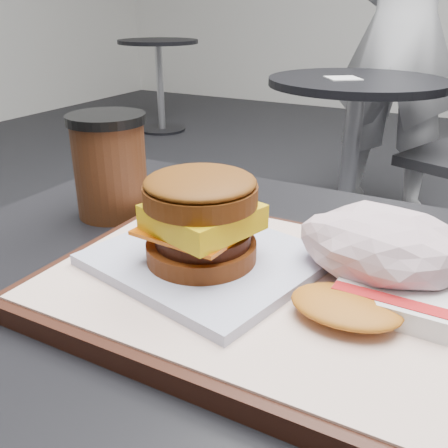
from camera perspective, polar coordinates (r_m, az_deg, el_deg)
customer_table at (r=0.58m, az=5.22°, el=-23.85°), size 0.80×0.60×0.77m
serving_tray at (r=0.45m, az=4.25°, el=-7.40°), size 0.38×0.28×0.02m
breakfast_sandwich at (r=0.45m, az=-2.41°, el=-0.47°), size 0.22×0.21×0.09m
hash_brown at (r=0.41m, az=16.60°, el=-8.66°), size 0.12×0.09×0.02m
crumpled_wrapper at (r=0.45m, az=17.81°, el=-2.47°), size 0.14×0.11×0.06m
coffee_cup at (r=0.62m, az=-12.92°, el=6.92°), size 0.09×0.09×0.13m
neighbor_table at (r=2.13m, az=14.53°, el=10.48°), size 0.70×0.70×0.75m
napkin at (r=2.06m, az=13.46°, el=15.91°), size 0.17×0.17×0.00m
patron at (r=2.70m, az=19.60°, el=19.85°), size 0.66×0.44×1.77m
bg_table_mid at (r=4.40m, az=-7.44°, el=17.73°), size 0.66×0.66×0.75m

